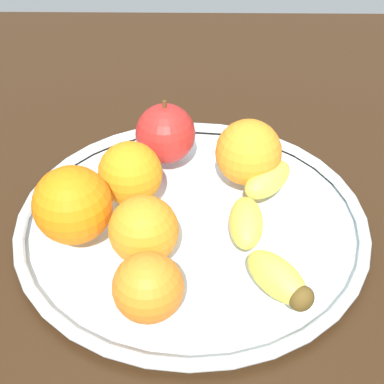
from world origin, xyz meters
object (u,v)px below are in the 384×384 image
(orange_front_right, at_px, (144,230))
(orange_back_left, at_px, (148,288))
(orange_center, at_px, (248,152))
(orange_front_left, at_px, (130,173))
(apple, at_px, (165,134))
(banana, at_px, (265,226))
(fruit_bowl, at_px, (192,220))
(orange_back_right, at_px, (73,205))

(orange_front_right, height_order, orange_back_left, orange_front_right)
(orange_center, bearing_deg, orange_front_left, -74.03)
(apple, xyz_separation_m, orange_back_left, (0.23, -0.00, -0.00))
(orange_back_left, bearing_deg, apple, 179.21)
(orange_front_left, bearing_deg, apple, 156.08)
(orange_front_left, bearing_deg, orange_front_right, 13.81)
(orange_center, bearing_deg, orange_back_left, -26.83)
(banana, xyz_separation_m, orange_back_left, (0.09, -0.11, 0.01))
(orange_front_right, bearing_deg, orange_front_left, -166.19)
(apple, xyz_separation_m, orange_center, (0.04, 0.09, 0.00))
(banana, bearing_deg, fruit_bowl, -114.53)
(banana, xyz_separation_m, orange_center, (-0.10, -0.01, 0.02))
(fruit_bowl, height_order, orange_back_right, orange_back_right)
(orange_back_left, bearing_deg, orange_front_left, -168.92)
(apple, bearing_deg, orange_back_right, -31.98)
(apple, height_order, orange_back_right, same)
(orange_center, bearing_deg, fruit_bowl, -44.76)
(orange_center, bearing_deg, orange_back_right, -61.94)
(orange_front_left, relative_size, orange_back_left, 1.11)
(fruit_bowl, distance_m, orange_front_right, 0.09)
(orange_front_right, relative_size, orange_back_left, 1.08)
(fruit_bowl, height_order, apple, apple)
(orange_back_right, bearing_deg, orange_back_left, 39.59)
(fruit_bowl, bearing_deg, banana, 63.48)
(orange_center, relative_size, orange_back_right, 0.94)
(orange_front_left, height_order, orange_front_right, orange_front_left)
(orange_back_right, relative_size, orange_back_left, 1.27)
(fruit_bowl, xyz_separation_m, orange_center, (-0.06, 0.06, 0.05))
(banana, distance_m, orange_back_left, 0.14)
(fruit_bowl, relative_size, banana, 1.69)
(apple, bearing_deg, orange_front_left, -23.92)
(banana, bearing_deg, orange_front_left, -112.07)
(apple, relative_size, orange_front_left, 1.14)
(orange_front_right, bearing_deg, apple, 175.69)
(fruit_bowl, relative_size, orange_front_left, 5.43)
(apple, distance_m, orange_center, 0.10)
(apple, bearing_deg, orange_center, 67.28)
(apple, height_order, orange_front_left, apple)
(fruit_bowl, height_order, orange_front_right, orange_front_right)
(banana, height_order, orange_center, orange_center)
(apple, xyz_separation_m, orange_front_right, (0.16, -0.01, -0.00))
(fruit_bowl, relative_size, apple, 4.76)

